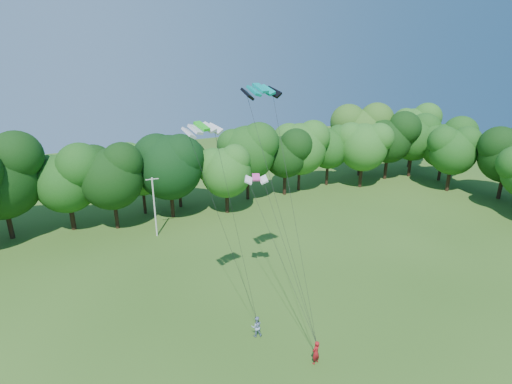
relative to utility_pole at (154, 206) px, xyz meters
name	(u,v)px	position (x,y,z in m)	size (l,w,h in m)	color
utility_pole	(154,206)	(0.00, 0.00, 0.00)	(1.43, 0.20, 7.15)	silver
kite_flyer_left	(316,352)	(4.84, -25.26, -2.80)	(0.66, 0.43, 1.81)	#A6151A
kite_flyer_right	(256,327)	(2.46, -20.90, -2.86)	(0.83, 0.64, 1.70)	#889FBD
kite_teal	(260,88)	(4.70, -17.14, 14.29)	(3.11, 1.81, 0.66)	#04928A
kite_green	(202,126)	(-0.28, -18.38, 12.16)	(2.86, 1.91, 0.54)	#1EC91E
kite_pink	(256,177)	(4.76, -16.33, 7.38)	(2.01, 1.50, 0.41)	#E33F97
tree_back_center	(169,156)	(3.25, 4.63, 4.45)	(8.97, 8.97, 13.05)	black
tree_back_east	(363,128)	(37.37, 8.10, 4.65)	(9.20, 9.20, 13.38)	#311B13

